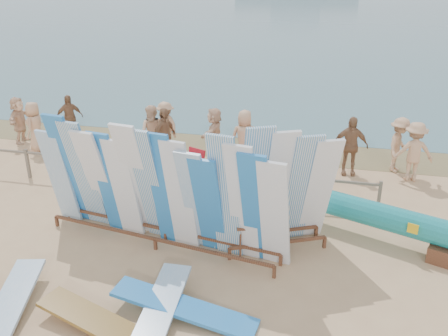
% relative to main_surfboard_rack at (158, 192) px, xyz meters
% --- Properties ---
extents(ground, '(160.00, 160.00, 0.00)m').
position_rel_main_surfboard_rack_xyz_m(ground, '(-1.13, -0.35, -1.32)').
color(ground, tan).
rests_on(ground, ground).
extents(wet_sand_strip, '(40.00, 2.60, 0.01)m').
position_rel_main_surfboard_rack_xyz_m(wet_sand_strip, '(-1.13, 6.85, -1.32)').
color(wet_sand_strip, olive).
rests_on(wet_sand_strip, ground).
extents(fence, '(12.08, 0.08, 0.90)m').
position_rel_main_surfboard_rack_xyz_m(fence, '(-1.13, 2.65, -0.68)').
color(fence, '#756958').
rests_on(fence, ground).
extents(main_surfboard_rack, '(5.91, 1.67, 2.91)m').
position_rel_main_surfboard_rack_xyz_m(main_surfboard_rack, '(0.00, 0.00, 0.00)').
color(main_surfboard_rack, brown).
rests_on(main_surfboard_rack, ground).
extents(side_surfboard_rack, '(2.65, 1.80, 2.98)m').
position_rel_main_surfboard_rack_xyz_m(side_surfboard_rack, '(2.53, 0.45, 0.03)').
color(side_surfboard_rack, brown).
rests_on(side_surfboard_rack, ground).
extents(outrigger_canoe, '(6.35, 2.95, 0.94)m').
position_rel_main_surfboard_rack_xyz_m(outrigger_canoe, '(4.39, 1.45, -0.72)').
color(outrigger_canoe, brown).
rests_on(outrigger_canoe, ground).
extents(vendor_table, '(1.11, 0.94, 1.25)m').
position_rel_main_surfboard_rack_xyz_m(vendor_table, '(2.15, 0.21, -0.90)').
color(vendor_table, brown).
rests_on(vendor_table, ground).
extents(flat_board_a, '(1.23, 2.74, 0.39)m').
position_rel_main_surfboard_rack_xyz_m(flat_board_a, '(-1.75, -3.01, -1.32)').
color(flat_board_a, '#87B2D8').
rests_on(flat_board_a, ground).
extents(flat_board_c, '(2.75, 1.23, 0.34)m').
position_rel_main_surfboard_rack_xyz_m(flat_board_c, '(0.11, -2.93, -1.32)').
color(flat_board_c, olive).
rests_on(flat_board_c, ground).
extents(flat_board_d, '(2.73, 0.83, 0.37)m').
position_rel_main_surfboard_rack_xyz_m(flat_board_d, '(1.25, -2.19, -1.32)').
color(flat_board_d, '#287AC9').
rests_on(flat_board_d, ground).
extents(flat_board_b, '(0.67, 2.71, 0.38)m').
position_rel_main_surfboard_rack_xyz_m(flat_board_b, '(0.88, -2.55, -1.32)').
color(flat_board_b, '#87B2D8').
rests_on(flat_board_b, ground).
extents(beach_chair_left, '(0.79, 0.80, 0.94)m').
position_rel_main_surfboard_rack_xyz_m(beach_chair_left, '(-0.33, 3.54, -1.04)').
color(beach_chair_left, '#AF121F').
rests_on(beach_chair_left, ground).
extents(beach_chair_right, '(0.60, 0.63, 0.90)m').
position_rel_main_surfboard_rack_xyz_m(beach_chair_right, '(0.97, 3.26, -1.05)').
color(beach_chair_right, '#AF121F').
rests_on(beach_chair_right, ground).
extents(stroller, '(0.55, 0.80, 1.09)m').
position_rel_main_surfboard_rack_xyz_m(stroller, '(1.98, 3.82, -0.88)').
color(stroller, '#AF121F').
rests_on(stroller, ground).
extents(beachgoer_extra_0, '(1.19, 0.61, 1.77)m').
position_rel_main_surfboard_rack_xyz_m(beachgoer_extra_0, '(5.93, 5.10, -0.43)').
color(beachgoer_extra_0, tan).
rests_on(beachgoer_extra_0, ground).
extents(beachgoer_2, '(0.91, 0.48, 1.83)m').
position_rel_main_surfboard_rack_xyz_m(beachgoer_2, '(-1.98, 4.84, -0.40)').
color(beachgoer_2, beige).
rests_on(beachgoer_2, ground).
extents(beachgoer_0, '(0.47, 0.87, 1.71)m').
position_rel_main_surfboard_rack_xyz_m(beachgoer_0, '(-6.22, 4.78, -0.46)').
color(beachgoer_0, tan).
rests_on(beachgoer_0, ground).
extents(beachgoer_9, '(0.81, 1.19, 1.71)m').
position_rel_main_surfboard_rack_xyz_m(beachgoer_9, '(5.58, 5.70, -0.46)').
color(beachgoer_9, tan).
rests_on(beachgoer_9, ground).
extents(beachgoer_6, '(0.96, 0.64, 1.81)m').
position_rel_main_surfboard_rack_xyz_m(beachgoer_6, '(0.94, 5.09, -0.41)').
color(beachgoer_6, tan).
rests_on(beachgoer_6, ground).
extents(beachgoer_3, '(1.14, 0.94, 1.66)m').
position_rel_main_surfboard_rack_xyz_m(beachgoer_3, '(-1.99, 6.01, -0.49)').
color(beachgoer_3, tan).
rests_on(beachgoer_3, ground).
extents(beachgoer_extra_1, '(1.01, 0.95, 1.65)m').
position_rel_main_surfboard_rack_xyz_m(beachgoer_extra_1, '(-5.73, 6.14, -0.49)').
color(beachgoer_extra_1, '#8C6042').
rests_on(beachgoer_extra_1, ground).
extents(beachgoer_10, '(1.11, 0.57, 1.81)m').
position_rel_main_surfboard_rack_xyz_m(beachgoer_10, '(4.13, 5.13, -0.41)').
color(beachgoer_10, '#8C6042').
rests_on(beachgoer_10, ground).
extents(beachgoer_8, '(0.82, 0.90, 1.71)m').
position_rel_main_surfboard_rack_xyz_m(beachgoer_8, '(2.62, 3.56, -0.46)').
color(beachgoer_8, beige).
rests_on(beachgoer_8, ground).
extents(beachgoer_11, '(0.67, 1.59, 1.67)m').
position_rel_main_surfboard_rack_xyz_m(beachgoer_11, '(-7.28, 5.42, -0.48)').
color(beachgoer_11, beige).
rests_on(beachgoer_11, ground).
extents(beachgoer_4, '(0.75, 1.16, 1.84)m').
position_rel_main_surfboard_rack_xyz_m(beachgoer_4, '(-1.54, 4.63, -0.40)').
color(beachgoer_4, '#8C6042').
rests_on(beachgoer_4, ground).
extents(beachgoer_5, '(0.54, 1.57, 1.68)m').
position_rel_main_surfboard_rack_xyz_m(beachgoer_5, '(-0.17, 5.60, -0.48)').
color(beachgoer_5, beige).
rests_on(beachgoer_5, ground).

